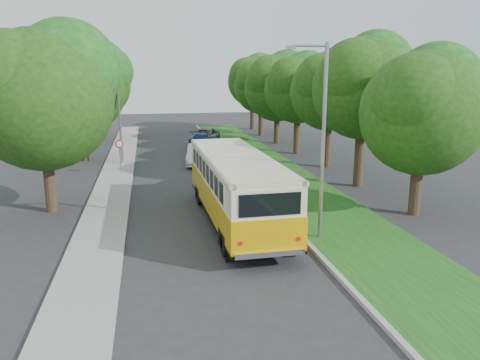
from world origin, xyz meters
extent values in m
plane|color=#2C2C2E|center=(0.00, 0.00, 0.00)|extent=(120.00, 120.00, 0.00)
cube|color=gray|center=(3.60, 5.00, 0.07)|extent=(0.20, 70.00, 0.15)
cube|color=#154E14|center=(5.95, 5.00, 0.07)|extent=(4.50, 70.00, 0.13)
cube|color=gray|center=(-4.80, 5.00, 0.06)|extent=(2.20, 70.00, 0.12)
cylinder|color=#332319|center=(10.15, 0.00, 1.67)|extent=(0.56, 0.56, 3.35)
sphere|color=#1C3F0E|center=(10.15, 0.00, 4.95)|extent=(5.85, 5.85, 5.85)
sphere|color=#1C3F0E|center=(11.18, 0.58, 6.12)|extent=(4.38, 4.38, 4.38)
sphere|color=#1C3F0E|center=(9.28, -0.73, 5.68)|extent=(4.09, 4.09, 4.09)
cylinder|color=#332319|center=(9.96, 6.00, 2.13)|extent=(0.56, 0.56, 4.26)
sphere|color=#1C3F0E|center=(9.96, 6.00, 5.91)|extent=(5.98, 5.98, 5.98)
sphere|color=#1C3F0E|center=(11.01, 6.60, 7.10)|extent=(4.49, 4.49, 4.49)
sphere|color=#1C3F0E|center=(9.06, 5.25, 6.65)|extent=(4.19, 4.19, 4.19)
cylinder|color=#332319|center=(10.28, 12.00, 1.98)|extent=(0.56, 0.56, 3.95)
sphere|color=#1C3F0E|center=(10.28, 12.00, 5.49)|extent=(5.61, 5.61, 5.61)
sphere|color=#1C3F0E|center=(11.26, 12.56, 6.62)|extent=(4.21, 4.21, 4.21)
sphere|color=#1C3F0E|center=(9.44, 11.30, 6.20)|extent=(3.92, 3.92, 3.92)
cylinder|color=#332319|center=(9.90, 18.00, 1.93)|extent=(0.56, 0.56, 3.86)
sphere|color=#1C3F0E|center=(9.90, 18.00, 5.41)|extent=(5.64, 5.64, 5.64)
sphere|color=#1C3F0E|center=(10.89, 18.56, 6.54)|extent=(4.23, 4.23, 4.23)
sphere|color=#1C3F0E|center=(9.05, 17.30, 6.12)|extent=(3.95, 3.95, 3.95)
cylinder|color=#332319|center=(9.80, 24.00, 1.79)|extent=(0.56, 0.56, 3.58)
sphere|color=#1C3F0E|center=(9.80, 24.00, 5.33)|extent=(6.36, 6.36, 6.36)
sphere|color=#1C3F0E|center=(10.91, 24.64, 6.60)|extent=(4.77, 4.77, 4.77)
sphere|color=#1C3F0E|center=(8.84, 23.21, 6.12)|extent=(4.45, 4.45, 4.45)
cylinder|color=#332319|center=(9.67, 30.00, 1.84)|extent=(0.56, 0.56, 3.68)
sphere|color=#1C3F0E|center=(9.67, 30.00, 5.31)|extent=(5.91, 5.91, 5.91)
sphere|color=#1C3F0E|center=(10.70, 30.59, 6.49)|extent=(4.43, 4.43, 4.43)
sphere|color=#1C3F0E|center=(8.78, 29.26, 6.05)|extent=(4.14, 4.14, 4.14)
cylinder|color=#332319|center=(10.05, 36.00, 2.02)|extent=(0.56, 0.56, 4.05)
sphere|color=#1C3F0E|center=(10.05, 36.00, 5.69)|extent=(5.97, 5.97, 5.97)
sphere|color=#1C3F0E|center=(11.09, 36.60, 6.88)|extent=(4.48, 4.48, 4.48)
sphere|color=#1C3F0E|center=(9.15, 35.25, 6.43)|extent=(4.18, 4.18, 4.18)
cylinder|color=#332319|center=(-7.50, 4.00, 1.84)|extent=(0.56, 0.56, 3.68)
sphere|color=#1C3F0E|center=(-7.50, 4.00, 5.55)|extent=(6.80, 6.80, 6.80)
sphere|color=#1C3F0E|center=(-6.31, 4.68, 6.91)|extent=(5.10, 5.10, 5.10)
sphere|color=#1C3F0E|center=(-8.52, 3.15, 6.40)|extent=(4.76, 4.76, 4.76)
cylinder|color=#332319|center=(-7.50, 18.00, 1.84)|extent=(0.56, 0.56, 3.68)
sphere|color=#1C3F0E|center=(-7.50, 18.00, 5.55)|extent=(6.80, 6.80, 6.80)
sphere|color=#1C3F0E|center=(-6.31, 18.68, 6.91)|extent=(5.10, 5.10, 5.10)
sphere|color=#1C3F0E|center=(-8.52, 17.15, 6.40)|extent=(4.76, 4.76, 4.76)
cylinder|color=#332319|center=(-7.50, 30.00, 1.84)|extent=(0.56, 0.56, 3.68)
sphere|color=#1C3F0E|center=(-7.50, 30.00, 5.55)|extent=(6.80, 6.80, 6.80)
sphere|color=#1C3F0E|center=(-6.31, 30.68, 6.91)|extent=(5.10, 5.10, 5.10)
sphere|color=#1C3F0E|center=(-8.52, 29.15, 6.40)|extent=(4.76, 4.76, 4.76)
cylinder|color=gray|center=(4.30, -2.50, 4.00)|extent=(0.16, 0.16, 8.00)
cylinder|color=gray|center=(3.60, -2.50, 7.85)|extent=(1.40, 0.10, 0.10)
cube|color=gray|center=(2.85, -2.50, 7.78)|extent=(0.35, 0.16, 0.14)
cylinder|color=gray|center=(-4.60, 16.00, 3.75)|extent=(0.16, 0.16, 7.50)
cylinder|color=gray|center=(-5.30, 16.00, 7.35)|extent=(1.40, 0.10, 0.10)
cube|color=gray|center=(-6.05, 16.00, 7.28)|extent=(0.35, 0.16, 0.14)
cylinder|color=gray|center=(-4.50, 12.00, 1.25)|extent=(0.06, 0.06, 2.50)
cone|color=red|center=(-4.50, 11.96, 2.15)|extent=(0.56, 0.02, 0.56)
cone|color=white|center=(-4.50, 11.94, 2.15)|extent=(0.40, 0.02, 0.40)
imported|color=#B5B4B9|center=(2.91, 7.07, 0.62)|extent=(1.75, 3.73, 1.24)
imported|color=silver|center=(1.11, 14.78, 0.75)|extent=(2.32, 4.76, 1.50)
imported|color=#11204E|center=(2.08, 21.67, 0.71)|extent=(2.05, 4.91, 1.42)
imported|color=slate|center=(2.85, 25.12, 0.72)|extent=(3.75, 5.63, 1.44)
camera|label=1|loc=(-2.57, -20.07, 6.89)|focal=35.00mm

